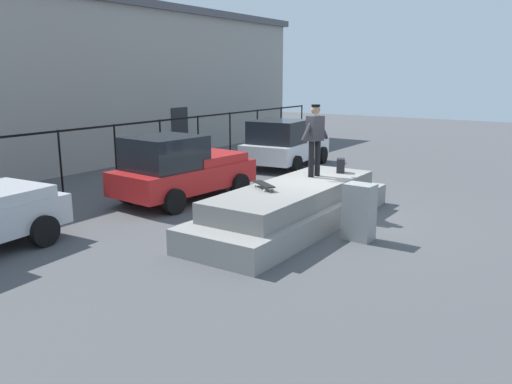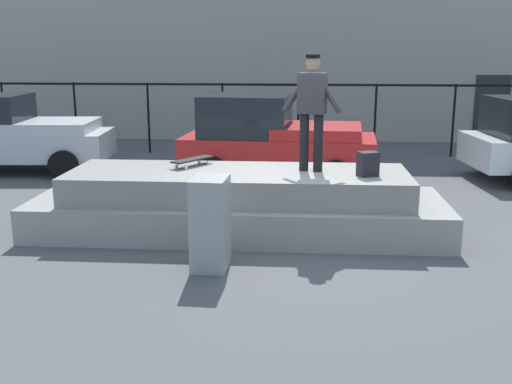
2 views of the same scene
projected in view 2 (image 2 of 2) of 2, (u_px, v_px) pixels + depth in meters
ground_plane at (294, 236)px, 9.19m from camera, size 60.00×60.00×0.00m
concrete_ledge at (238, 204)px, 9.36m from camera, size 6.30×2.02×0.94m
skateboarder at (312, 105)px, 9.02m from camera, size 0.92×0.34×1.74m
skateboard at (192, 160)px, 9.61m from camera, size 0.60×0.77×0.12m
backpack at (368, 164)px, 8.84m from camera, size 0.34×0.30×0.36m
car_silver_pickup_near at (11, 134)px, 13.71m from camera, size 4.20×2.23×1.76m
car_red_pickup_mid at (272, 139)px, 12.87m from camera, size 4.17×2.30×1.81m
utility_box at (210, 223)px, 7.74m from camera, size 0.47×0.62×1.19m
fence_row at (298, 106)px, 15.83m from camera, size 24.06×0.06×1.88m
warehouse_building at (300, 38)px, 20.84m from camera, size 28.93×6.63×6.16m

